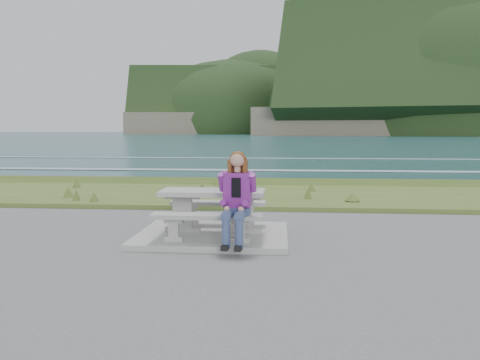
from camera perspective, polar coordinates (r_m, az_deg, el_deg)
The scene contains 8 objects.
concrete_slab at distance 8.30m, azimuth -3.31°, elevation -6.72°, with size 2.60×2.10×0.10m, color gray.
picnic_table at distance 8.18m, azimuth -3.33°, elevation -2.39°, with size 1.80×0.75×0.75m.
bench_landward at distance 7.54m, azimuth -4.09°, elevation -4.93°, with size 1.80×0.35×0.45m.
bench_seaward at distance 8.90m, azimuth -2.67°, elevation -3.21°, with size 1.80×0.35×0.45m.
grass_verge at distance 13.20m, azimuth -0.18°, elevation -2.12°, with size 160.00×4.50×0.22m, color #3B531F.
shore_drop at distance 16.06m, azimuth 0.76°, elevation -0.64°, with size 160.00×0.80×2.20m, color #716154.
ocean at distance 33.32m, azimuth 2.94°, elevation -0.13°, with size 1600.00×1600.00×0.09m.
seated_woman at distance 7.31m, azimuth -0.52°, elevation -3.76°, with size 0.47×0.77×1.46m.
Camera 1 is at (1.18, -8.01, 1.90)m, focal length 35.00 mm.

